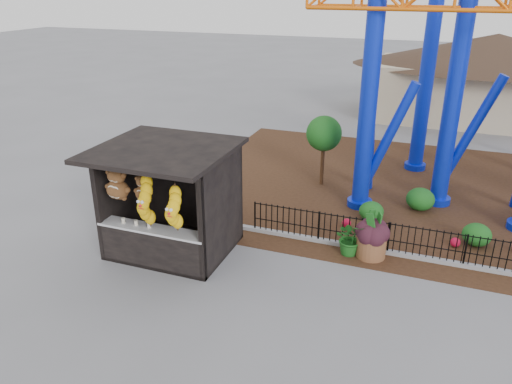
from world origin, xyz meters
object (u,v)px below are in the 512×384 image
(prize_booth, at_px, (165,204))
(potted_plant, at_px, (351,238))
(roller_coaster, at_px, (506,5))
(terracotta_planter, at_px, (371,246))

(prize_booth, relative_size, potted_plant, 3.48)
(prize_booth, xyz_separation_m, roller_coaster, (8.14, 7.33, 4.90))
(roller_coaster, bearing_deg, terracotta_planter, -116.41)
(terracotta_planter, bearing_deg, potted_plant, -174.35)
(roller_coaster, distance_m, potted_plant, 8.80)
(roller_coaster, bearing_deg, prize_booth, -137.98)
(prize_booth, height_order, terracotta_planter, prize_booth)
(prize_booth, bearing_deg, roller_coaster, 42.02)
(prize_booth, distance_m, roller_coaster, 12.00)
(prize_booth, bearing_deg, potted_plant, 19.90)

